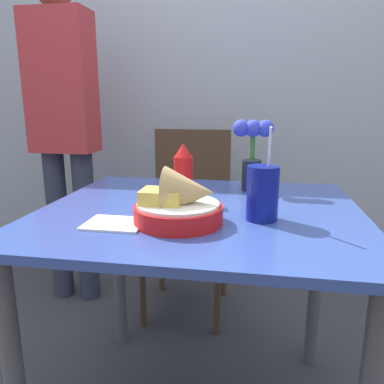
# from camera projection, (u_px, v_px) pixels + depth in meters

# --- Properties ---
(wall_window) EXTENTS (7.00, 0.06, 2.60)m
(wall_window) POSITION_uv_depth(u_px,v_px,m) (233.00, 61.00, 2.17)
(wall_window) COLOR #9EA8B7
(wall_window) RESTS_ON ground_plane
(dining_table) EXTENTS (0.95, 0.84, 0.76)m
(dining_table) POSITION_uv_depth(u_px,v_px,m) (200.00, 244.00, 1.15)
(dining_table) COLOR #334C9E
(dining_table) RESTS_ON ground_plane
(chair_far_window) EXTENTS (0.40, 0.40, 0.93)m
(chair_far_window) POSITION_uv_depth(u_px,v_px,m) (190.00, 205.00, 1.95)
(chair_far_window) COLOR #473323
(chair_far_window) RESTS_ON ground_plane
(food_basket) EXTENTS (0.23, 0.23, 0.15)m
(food_basket) POSITION_uv_depth(u_px,v_px,m) (181.00, 204.00, 0.97)
(food_basket) COLOR red
(food_basket) RESTS_ON dining_table
(ketchup_bottle) EXTENTS (0.06, 0.06, 0.19)m
(ketchup_bottle) POSITION_uv_depth(u_px,v_px,m) (183.00, 174.00, 1.19)
(ketchup_bottle) COLOR red
(ketchup_bottle) RESTS_ON dining_table
(drink_cup) EXTENTS (0.09, 0.09, 0.25)m
(drink_cup) POSITION_uv_depth(u_px,v_px,m) (262.00, 195.00, 1.00)
(drink_cup) COLOR navy
(drink_cup) RESTS_ON dining_table
(flower_vase) EXTENTS (0.14, 0.07, 0.25)m
(flower_vase) POSITION_uv_depth(u_px,v_px,m) (252.00, 150.00, 1.32)
(flower_vase) COLOR black
(flower_vase) RESTS_ON dining_table
(napkin) EXTENTS (0.15, 0.12, 0.01)m
(napkin) POSITION_uv_depth(u_px,v_px,m) (115.00, 224.00, 0.97)
(napkin) COLOR white
(napkin) RESTS_ON dining_table
(person_standing) EXTENTS (0.32, 0.19, 1.69)m
(person_standing) POSITION_uv_depth(u_px,v_px,m) (64.00, 120.00, 1.90)
(person_standing) COLOR #2D3347
(person_standing) RESTS_ON ground_plane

